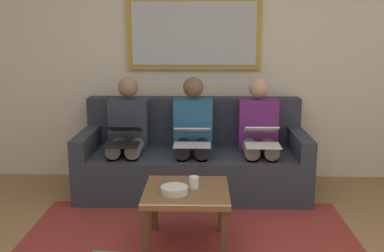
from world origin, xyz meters
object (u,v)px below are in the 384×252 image
object	(u,v)px
cup	(194,182)
bowl	(174,190)
person_middle	(193,132)
laptop_silver	(192,137)
framed_mirror	(194,34)
coffee_table	(186,198)
laptop_white	(262,137)
person_left	(259,133)
laptop_black	(123,135)
person_right	(128,132)
couch	(193,160)

from	to	relation	value
cup	bowl	bearing A→B (deg)	38.12
person_middle	laptop_silver	xyz separation A→B (m)	(0.00, 0.24, 0.01)
cup	framed_mirror	bearing A→B (deg)	-88.79
coffee_table	laptop_white	bearing A→B (deg)	-125.75
bowl	person_left	bearing A→B (deg)	-121.23
bowl	laptop_white	distance (m)	1.25
coffee_table	laptop_white	size ratio (longest dim) A/B	1.63
bowl	person_left	xyz separation A→B (m)	(-0.74, -1.23, 0.13)
framed_mirror	bowl	xyz separation A→B (m)	(0.10, 1.68, -1.07)
laptop_black	coffee_table	bearing A→B (deg)	123.97
coffee_table	laptop_white	world-z (taller)	laptop_white
cup	bowl	xyz separation A→B (m)	(0.14, 0.11, -0.02)
coffee_table	person_middle	world-z (taller)	person_middle
laptop_black	laptop_silver	bearing A→B (deg)	179.30
framed_mirror	bowl	size ratio (longest dim) A/B	7.03
person_right	couch	bearing A→B (deg)	-173.87
person_right	person_middle	bearing A→B (deg)	180.00
laptop_white	person_middle	world-z (taller)	person_middle
couch	bowl	distance (m)	1.31
couch	laptop_white	bearing A→B (deg)	154.91
couch	laptop_black	world-z (taller)	couch
person_middle	laptop_black	world-z (taller)	person_middle
cup	person_left	distance (m)	1.28
framed_mirror	bowl	world-z (taller)	framed_mirror
framed_mirror	person_left	world-z (taller)	framed_mirror
bowl	person_left	size ratio (longest dim) A/B	0.17
cup	person_right	world-z (taller)	person_right
laptop_black	couch	bearing A→B (deg)	-154.99
couch	laptop_white	distance (m)	0.77
person_middle	person_right	size ratio (longest dim) A/B	1.00
coffee_table	cup	size ratio (longest dim) A/B	6.87
person_middle	laptop_silver	bearing A→B (deg)	90.00
person_middle	person_left	bearing A→B (deg)	180.00
coffee_table	laptop_silver	distance (m)	0.94
person_middle	laptop_white	bearing A→B (deg)	160.16
couch	coffee_table	bearing A→B (deg)	89.02
cup	laptop_white	bearing A→B (deg)	-124.35
person_middle	laptop_silver	world-z (taller)	person_middle
person_left	laptop_white	distance (m)	0.23
couch	laptop_silver	world-z (taller)	couch
couch	person_right	xyz separation A→B (m)	(0.64, 0.07, 0.30)
bowl	person_middle	size ratio (longest dim) A/B	0.17
person_left	laptop_white	xyz separation A→B (m)	(0.00, 0.23, 0.02)
framed_mirror	cup	world-z (taller)	framed_mirror
laptop_white	laptop_black	distance (m)	1.28
cup	laptop_silver	world-z (taller)	laptop_silver
laptop_black	cup	bearing A→B (deg)	127.14
person_left	laptop_white	world-z (taller)	person_left
bowl	person_right	world-z (taller)	person_right
person_right	person_left	bearing A→B (deg)	180.00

